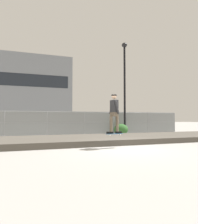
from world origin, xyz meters
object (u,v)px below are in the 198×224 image
at_px(skater, 114,111).
at_px(street_lamp, 125,78).
at_px(shrub_left, 121,129).
at_px(parked_car_near, 37,124).
at_px(skateboard, 114,134).

distance_m(skater, street_lamp, 7.62).
bearing_deg(street_lamp, shrub_left, -171.86).
distance_m(parked_car_near, shrub_left, 7.36).
height_order(skateboard, shrub_left, shrub_left).
distance_m(skateboard, shrub_left, 6.80).
bearing_deg(skateboard, shrub_left, 62.76).
height_order(skateboard, skater, skater).
distance_m(skateboard, parked_car_near, 10.36).
bearing_deg(skater, parked_car_near, 107.87).
bearing_deg(skater, street_lamp, 60.34).
bearing_deg(street_lamp, skateboard, -119.66).
bearing_deg(parked_car_near, street_lamp, -29.48).
height_order(street_lamp, parked_car_near, street_lamp).
xyz_separation_m(parked_car_near, shrub_left, (6.29, -3.81, -0.40)).
distance_m(street_lamp, shrub_left, 4.15).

